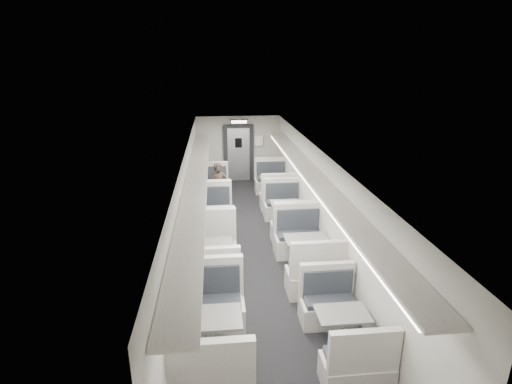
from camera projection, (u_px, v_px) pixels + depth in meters
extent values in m
cube|color=black|center=(255.00, 255.00, 9.40)|extent=(3.00, 12.00, 0.12)
cube|color=white|center=(255.00, 150.00, 8.60)|extent=(3.00, 12.00, 0.12)
cube|color=#B6B4AA|center=(238.00, 149.00, 14.72)|extent=(3.00, 0.12, 2.40)
cube|color=#B6B4AA|center=(185.00, 208.00, 8.85)|extent=(0.12, 12.00, 2.40)
cube|color=#B6B4AA|center=(322.00, 203.00, 9.15)|extent=(0.12, 12.00, 2.40)
cube|color=silver|center=(212.00, 210.00, 11.43)|extent=(1.09, 0.61, 0.46)
cube|color=#23282F|center=(211.00, 200.00, 11.37)|extent=(0.97, 0.48, 0.10)
cube|color=silver|center=(211.00, 193.00, 11.03)|extent=(1.09, 0.12, 0.72)
cube|color=silver|center=(212.00, 192.00, 12.94)|extent=(1.09, 0.61, 0.46)
cube|color=#23282F|center=(212.00, 184.00, 12.83)|extent=(0.97, 0.48, 0.10)
cube|color=silver|center=(211.00, 173.00, 12.97)|extent=(1.09, 0.12, 0.72)
cylinder|color=silver|center=(212.00, 197.00, 12.15)|extent=(0.10, 0.10, 0.71)
cylinder|color=silver|center=(212.00, 207.00, 12.25)|extent=(0.37, 0.37, 0.03)
cube|color=gray|center=(211.00, 184.00, 12.02)|extent=(0.91, 0.62, 0.04)
cube|color=silver|center=(212.00, 245.00, 9.24)|extent=(1.12, 0.63, 0.48)
cube|color=#23282F|center=(211.00, 233.00, 9.18)|extent=(1.00, 0.50, 0.11)
cube|color=silver|center=(211.00, 225.00, 8.84)|extent=(1.12, 0.13, 0.74)
cube|color=silver|center=(212.00, 218.00, 10.81)|extent=(1.12, 0.63, 0.48)
cube|color=#23282F|center=(211.00, 209.00, 10.68)|extent=(1.00, 0.50, 0.11)
cube|color=silver|center=(211.00, 194.00, 10.83)|extent=(1.12, 0.13, 0.74)
cylinder|color=silver|center=(212.00, 226.00, 9.99)|extent=(0.11, 0.11, 0.73)
cylinder|color=silver|center=(212.00, 239.00, 10.10)|extent=(0.38, 0.38, 0.03)
cube|color=gray|center=(211.00, 211.00, 9.86)|extent=(0.93, 0.64, 0.04)
cube|color=silver|center=(211.00, 288.00, 7.52)|extent=(1.09, 0.61, 0.46)
cube|color=#23282F|center=(211.00, 274.00, 7.46)|extent=(0.97, 0.48, 0.10)
cube|color=silver|center=(210.00, 266.00, 7.13)|extent=(1.09, 0.12, 0.72)
cube|color=silver|center=(212.00, 250.00, 9.03)|extent=(1.09, 0.61, 0.46)
cube|color=#23282F|center=(211.00, 239.00, 8.92)|extent=(0.97, 0.48, 0.10)
cube|color=silver|center=(211.00, 222.00, 9.06)|extent=(1.09, 0.12, 0.72)
cylinder|color=silver|center=(211.00, 262.00, 8.24)|extent=(0.10, 0.10, 0.71)
cylinder|color=silver|center=(212.00, 276.00, 8.35)|extent=(0.37, 0.37, 0.03)
cube|color=gray|center=(211.00, 244.00, 8.11)|extent=(0.90, 0.62, 0.04)
cube|color=#23282F|center=(210.00, 372.00, 5.10)|extent=(0.99, 0.50, 0.11)
cube|color=silver|center=(209.00, 367.00, 4.76)|extent=(1.12, 0.13, 0.74)
cube|color=silver|center=(211.00, 315.00, 6.72)|extent=(1.12, 0.62, 0.47)
cube|color=#23282F|center=(211.00, 301.00, 6.59)|extent=(0.99, 0.50, 0.11)
cube|color=silver|center=(210.00, 276.00, 6.74)|extent=(1.12, 0.13, 0.74)
cylinder|color=silver|center=(211.00, 341.00, 5.90)|extent=(0.11, 0.11, 0.73)
cylinder|color=silver|center=(212.00, 360.00, 6.01)|extent=(0.38, 0.38, 0.03)
cube|color=gray|center=(210.00, 318.00, 5.77)|extent=(0.93, 0.63, 0.04)
cube|color=silver|center=(278.00, 201.00, 12.12)|extent=(1.08, 0.60, 0.46)
cube|color=#23282F|center=(278.00, 192.00, 12.06)|extent=(0.95, 0.48, 0.10)
cube|color=silver|center=(279.00, 185.00, 11.73)|extent=(1.08, 0.12, 0.71)
cube|color=silver|center=(271.00, 186.00, 13.61)|extent=(1.08, 0.60, 0.46)
cube|color=#23282F|center=(271.00, 178.00, 13.49)|extent=(0.95, 0.48, 0.10)
cube|color=silver|center=(270.00, 168.00, 13.63)|extent=(1.08, 0.12, 0.71)
cylinder|color=silver|center=(274.00, 189.00, 12.83)|extent=(0.10, 0.10, 0.70)
cylinder|color=silver|center=(274.00, 199.00, 12.93)|extent=(0.37, 0.37, 0.03)
cube|color=gray|center=(274.00, 178.00, 12.70)|extent=(0.89, 0.61, 0.04)
cube|color=silver|center=(292.00, 232.00, 9.96)|extent=(1.04, 0.58, 0.44)
cube|color=#23282F|center=(292.00, 222.00, 9.90)|extent=(0.92, 0.46, 0.10)
cube|color=silver|center=(295.00, 215.00, 9.58)|extent=(1.04, 0.12, 0.69)
cube|color=silver|center=(282.00, 210.00, 11.40)|extent=(1.04, 0.58, 0.44)
cube|color=#23282F|center=(282.00, 202.00, 11.29)|extent=(0.92, 0.46, 0.10)
cube|color=silver|center=(281.00, 189.00, 11.42)|extent=(1.04, 0.12, 0.69)
cylinder|color=silver|center=(287.00, 217.00, 10.64)|extent=(0.10, 0.10, 0.68)
cylinder|color=silver|center=(287.00, 228.00, 10.74)|extent=(0.35, 0.35, 0.03)
cube|color=gray|center=(287.00, 203.00, 10.52)|extent=(0.86, 0.59, 0.04)
cube|color=silver|center=(315.00, 282.00, 7.73)|extent=(1.10, 0.61, 0.47)
cube|color=#23282F|center=(315.00, 268.00, 7.66)|extent=(0.98, 0.49, 0.10)
cube|color=silver|center=(320.00, 260.00, 7.33)|extent=(1.10, 0.12, 0.73)
cube|color=silver|center=(298.00, 245.00, 9.26)|extent=(1.10, 0.61, 0.47)
cube|color=#23282F|center=(299.00, 234.00, 9.14)|extent=(0.98, 0.49, 0.10)
cube|color=silver|center=(297.00, 218.00, 9.28)|extent=(1.10, 0.12, 0.73)
cylinder|color=silver|center=(306.00, 256.00, 8.45)|extent=(0.10, 0.10, 0.72)
cylinder|color=silver|center=(305.00, 271.00, 8.56)|extent=(0.37, 0.37, 0.03)
cube|color=gray|center=(307.00, 239.00, 8.32)|extent=(0.91, 0.62, 0.04)
cube|color=silver|center=(356.00, 372.00, 5.53)|extent=(0.96, 0.53, 0.41)
cube|color=#23282F|center=(357.00, 356.00, 5.48)|extent=(0.85, 0.42, 0.09)
cube|color=silver|center=(364.00, 351.00, 5.18)|extent=(0.96, 0.11, 0.63)
cube|color=silver|center=(328.00, 312.00, 6.86)|extent=(0.96, 0.53, 0.41)
cube|color=#23282F|center=(329.00, 300.00, 6.76)|extent=(0.85, 0.42, 0.09)
cube|color=silver|center=(327.00, 279.00, 6.88)|extent=(0.96, 0.11, 0.63)
cylinder|color=silver|center=(341.00, 333.00, 6.16)|extent=(0.09, 0.09, 0.62)
cylinder|color=silver|center=(340.00, 349.00, 6.25)|extent=(0.33, 0.33, 0.03)
cube|color=gray|center=(343.00, 314.00, 6.05)|extent=(0.80, 0.54, 0.04)
imported|color=black|center=(219.00, 187.00, 11.82)|extent=(0.55, 0.38, 1.46)
cube|color=black|center=(194.00, 163.00, 12.01)|extent=(0.02, 1.18, 0.84)
cube|color=black|center=(191.00, 185.00, 9.94)|extent=(0.02, 1.18, 0.84)
cube|color=black|center=(185.00, 218.00, 7.86)|extent=(0.02, 1.18, 0.84)
cube|color=black|center=(175.00, 275.00, 5.79)|extent=(0.02, 1.18, 0.84)
cube|color=silver|center=(196.00, 180.00, 8.36)|extent=(0.46, 10.40, 0.05)
cube|color=white|center=(206.00, 182.00, 8.40)|extent=(0.05, 10.20, 0.04)
cube|color=silver|center=(314.00, 177.00, 8.61)|extent=(0.46, 10.40, 0.05)
cube|color=white|center=(305.00, 179.00, 8.61)|extent=(0.05, 10.20, 0.04)
cube|color=black|center=(239.00, 153.00, 14.65)|extent=(1.10, 0.10, 2.10)
cube|color=silver|center=(239.00, 155.00, 14.64)|extent=(0.80, 0.05, 1.95)
cube|color=black|center=(239.00, 143.00, 14.46)|extent=(0.25, 0.02, 0.35)
cube|color=black|center=(239.00, 122.00, 13.80)|extent=(0.62, 0.10, 0.16)
cube|color=silver|center=(239.00, 122.00, 13.74)|extent=(0.54, 0.02, 0.10)
cube|color=white|center=(259.00, 141.00, 14.56)|extent=(0.32, 0.02, 0.40)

